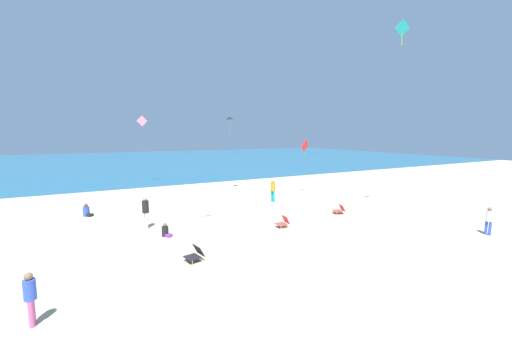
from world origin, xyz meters
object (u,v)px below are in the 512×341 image
person_2 (489,219)px  kite_pink (142,121)px  person_4 (166,231)px  person_1 (87,211)px  kite_teal (402,28)px  beach_chair_mid_beach (339,210)px  person_0 (30,295)px  kite_black (230,118)px  beach_chair_far_left (195,254)px  kite_red (305,146)px  person_3 (273,189)px  person_5 (146,210)px  beach_chair_far_right (283,222)px

person_2 → kite_pink: 27.62m
person_4 → person_1: bearing=177.7°
kite_teal → kite_pink: kite_teal is taller
beach_chair_mid_beach → person_0: person_0 is taller
person_0 → kite_black: size_ratio=1.02×
kite_pink → beach_chair_mid_beach: bearing=-61.5°
beach_chair_far_left → kite_black: 15.43m
person_1 → kite_teal: size_ratio=0.55×
person_4 → kite_red: 13.81m
person_4 → kite_red: bearing=80.1°
kite_pink → kite_black: bearing=-50.8°
beach_chair_far_left → person_3: 10.85m
person_1 → kite_black: kite_black is taller
person_5 → kite_black: 12.01m
kite_teal → person_3: bearing=127.8°
kite_pink → person_1: bearing=-113.3°
beach_chair_far_left → kite_teal: kite_teal is taller
beach_chair_mid_beach → person_4: (-10.46, 0.71, -0.01)m
beach_chair_far_left → beach_chair_mid_beach: bearing=-177.7°
beach_chair_mid_beach → kite_pink: 20.60m
person_4 → person_2: bearing=29.9°
person_3 → person_4: bearing=7.6°
beach_chair_far_left → kite_black: kite_black is taller
person_1 → kite_teal: bearing=20.8°
person_4 → beach_chair_far_right: bearing=43.0°
beach_chair_far_right → person_4: 6.02m
beach_chair_far_right → kite_red: kite_red is taller
person_2 → kite_teal: kite_teal is taller
person_2 → person_3: 12.48m
person_5 → kite_pink: kite_pink is taller
kite_red → kite_pink: 16.03m
beach_chair_far_right → person_4: person_4 is taller
beach_chair_mid_beach → person_3: bearing=-47.3°
person_0 → person_1: (0.79, 11.26, -0.54)m
beach_chair_far_right → kite_teal: 13.08m
kite_pink → kite_red: bearing=-45.5°
person_2 → person_5: (-14.82, 8.83, 0.18)m
kite_pink → person_4: bearing=-93.6°
beach_chair_far_left → kite_pink: bearing=-104.5°
person_0 → person_1: size_ratio=1.85×
beach_chair_far_left → kite_red: (11.69, 8.72, 3.72)m
beach_chair_far_right → beach_chair_mid_beach: bearing=-170.8°
beach_chair_far_right → kite_teal: kite_teal is taller
person_5 → kite_black: (7.84, 7.40, 5.30)m
beach_chair_far_right → kite_black: (1.32, 10.56, 5.99)m
beach_chair_far_left → person_1: size_ratio=0.99×
beach_chair_far_right → person_3: (2.55, 5.41, 0.67)m
beach_chair_mid_beach → kite_red: kite_red is taller
person_4 → kite_teal: kite_teal is taller
person_0 → person_2: bearing=-5.1°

